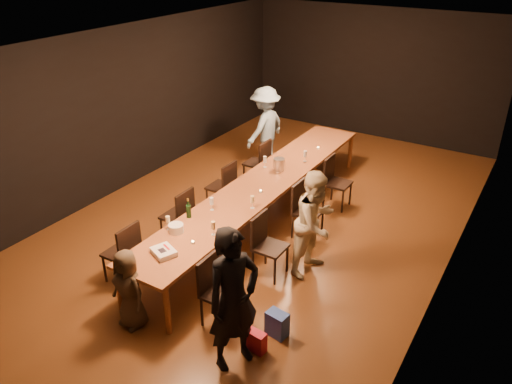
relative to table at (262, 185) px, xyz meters
The scene contains 30 objects.
ground 0.70m from the table, ahead, with size 10.00×10.00×0.00m, color #4A2B12.
room_shell 1.38m from the table, ahead, with size 6.04×10.04×3.02m.
table is the anchor object (origin of this frame).
chair_right_0 2.56m from the table, 70.50° to the right, with size 0.42×0.42×0.93m, color black, non-canonical shape.
chair_right_1 1.49m from the table, 54.69° to the right, with size 0.42×0.42×0.93m, color black, non-canonical shape.
chair_right_2 0.88m from the table, ahead, with size 0.42×0.42×0.93m, color black, non-canonical shape.
chair_right_3 1.49m from the table, 54.69° to the left, with size 0.42×0.42×0.93m, color black, non-canonical shape.
chair_left_0 2.56m from the table, 109.50° to the right, with size 0.42×0.42×0.93m, color black, non-canonical shape.
chair_left_1 1.49m from the table, 125.31° to the right, with size 0.42×0.42×0.93m, color black, non-canonical shape.
chair_left_2 0.88m from the table, behind, with size 0.42×0.42×0.93m, color black, non-canonical shape.
chair_left_3 1.49m from the table, 125.31° to the left, with size 0.42×0.42×0.93m, color black, non-canonical shape.
woman_birthday 3.14m from the table, 64.81° to the right, with size 0.64×0.42×1.75m, color black.
woman_tan 1.53m from the table, 29.89° to the right, with size 0.76×0.59×1.57m, color beige.
man_blue 2.43m from the table, 119.65° to the left, with size 1.09×0.63×1.68m, color #8DB8DB.
child 3.01m from the table, 91.90° to the right, with size 0.53×0.34×1.08m, color #3F3223.
gift_bag_red 3.03m from the table, 60.37° to the right, with size 0.23×0.13×0.27m, color red.
gift_bag_blue 2.76m from the table, 55.23° to the right, with size 0.26×0.17×0.33m, color #2A4DB6.
birthday_cake 2.44m from the table, 90.25° to the right, with size 0.38×0.35×0.07m.
plate_stack 1.95m from the table, 96.58° to the right, with size 0.21×0.21×0.12m, color white.
champagne_bottle 1.57m from the table, 102.14° to the right, with size 0.07×0.07×0.30m, color black, non-canonical shape.
ice_bucket 0.60m from the table, 91.64° to the left, with size 0.20×0.20×0.22m, color silver.
wineglass_0 1.98m from the table, 100.42° to the right, with size 0.06×0.06×0.21m, color beige, non-canonical shape.
wineglass_1 1.75m from the table, 81.52° to the right, with size 0.06×0.06×0.21m, color beige, non-canonical shape.
wineglass_2 1.20m from the table, 98.11° to the right, with size 0.06×0.06×0.21m, color silver, non-canonical shape.
wineglass_3 0.89m from the table, 68.99° to the right, with size 0.06×0.06×0.21m, color beige, non-canonical shape.
wineglass_4 0.64m from the table, 116.99° to the left, with size 0.06×0.06×0.21m, color silver, non-canonical shape.
wineglass_5 1.17m from the table, 79.89° to the left, with size 0.06×0.06×0.21m, color silver, non-canonical shape.
tealight_near 2.05m from the table, 85.80° to the right, with size 0.05×0.05×0.03m, color #B2B7B2.
tealight_mid 0.35m from the table, 63.97° to the right, with size 0.05×0.05×0.03m, color #B2B7B2.
tealight_far 1.82m from the table, 85.28° to the left, with size 0.05×0.05×0.03m, color #B2B7B2.
Camera 1 is at (3.77, -6.33, 4.37)m, focal length 35.00 mm.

